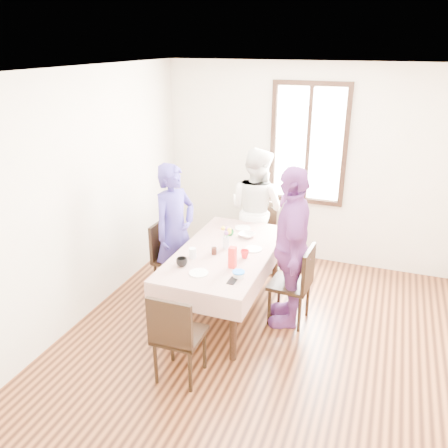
% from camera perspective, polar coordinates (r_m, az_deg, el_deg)
% --- Properties ---
extents(ground, '(4.50, 4.50, 0.00)m').
position_cam_1_polar(ground, '(4.93, 4.13, -14.75)').
color(ground, black).
rests_on(ground, ground).
extents(back_wall, '(4.00, 0.00, 4.00)m').
position_cam_1_polar(back_wall, '(6.36, 10.29, 7.09)').
color(back_wall, beige).
rests_on(back_wall, ground).
extents(window_frame, '(1.02, 0.06, 1.62)m').
position_cam_1_polar(window_frame, '(6.27, 10.44, 9.70)').
color(window_frame, black).
rests_on(window_frame, back_wall).
extents(window_pane, '(0.90, 0.02, 1.50)m').
position_cam_1_polar(window_pane, '(6.28, 10.46, 9.72)').
color(window_pane, white).
rests_on(window_pane, back_wall).
extents(dining_table, '(0.88, 1.75, 0.75)m').
position_cam_1_polar(dining_table, '(5.28, 0.19, -7.13)').
color(dining_table, black).
rests_on(dining_table, ground).
extents(tablecloth, '(1.00, 1.87, 0.01)m').
position_cam_1_polar(tablecloth, '(5.11, 0.20, -3.39)').
color(tablecloth, '#60180D').
rests_on(tablecloth, dining_table).
extents(chair_left, '(0.44, 0.44, 0.91)m').
position_cam_1_polar(chair_left, '(5.64, -6.24, -4.36)').
color(chair_left, black).
rests_on(chair_left, ground).
extents(chair_right, '(0.45, 0.45, 0.91)m').
position_cam_1_polar(chair_right, '(5.11, 8.18, -7.38)').
color(chair_right, black).
rests_on(chair_right, ground).
extents(chair_far, '(0.49, 0.49, 0.91)m').
position_cam_1_polar(chair_far, '(6.27, 3.99, -1.46)').
color(chair_far, black).
rests_on(chair_far, ground).
extents(chair_near, '(0.43, 0.43, 0.91)m').
position_cam_1_polar(chair_near, '(4.30, -5.52, -13.49)').
color(chair_near, black).
rests_on(chair_near, ground).
extents(person_left, '(0.58, 0.70, 1.65)m').
position_cam_1_polar(person_left, '(5.48, -6.21, -0.93)').
color(person_left, navy).
rests_on(person_left, ground).
extents(person_far, '(0.98, 0.88, 1.67)m').
position_cam_1_polar(person_far, '(6.11, 4.03, 1.72)').
color(person_far, white).
rests_on(person_far, ground).
extents(person_right, '(0.68, 1.12, 1.78)m').
position_cam_1_polar(person_right, '(4.92, 8.23, -2.90)').
color(person_right, '#74357C').
rests_on(person_right, ground).
extents(mug_black, '(0.12, 0.12, 0.09)m').
position_cam_1_polar(mug_black, '(4.77, -5.26, -4.73)').
color(mug_black, black).
rests_on(mug_black, tablecloth).
extents(mug_flag, '(0.13, 0.13, 0.09)m').
position_cam_1_polar(mug_flag, '(4.93, 2.58, -3.75)').
color(mug_flag, red).
rests_on(mug_flag, tablecloth).
extents(mug_green, '(0.11, 0.11, 0.07)m').
position_cam_1_polar(mug_green, '(5.48, 0.74, -1.08)').
color(mug_green, '#0C7226').
rests_on(mug_green, tablecloth).
extents(serving_bowl, '(0.23, 0.23, 0.05)m').
position_cam_1_polar(serving_bowl, '(5.45, 2.86, -1.39)').
color(serving_bowl, white).
rests_on(serving_bowl, tablecloth).
extents(juice_carton, '(0.07, 0.07, 0.23)m').
position_cam_1_polar(juice_carton, '(4.69, 1.06, -4.17)').
color(juice_carton, red).
rests_on(juice_carton, tablecloth).
extents(butter_tub, '(0.11, 0.11, 0.05)m').
position_cam_1_polar(butter_tub, '(4.54, 1.82, -6.33)').
color(butter_tub, white).
rests_on(butter_tub, tablecloth).
extents(jam_jar, '(0.06, 0.06, 0.08)m').
position_cam_1_polar(jam_jar, '(5.00, -1.24, -3.37)').
color(jam_jar, black).
rests_on(jam_jar, tablecloth).
extents(drinking_glass, '(0.08, 0.08, 0.11)m').
position_cam_1_polar(drinking_glass, '(4.93, -3.92, -3.62)').
color(drinking_glass, silver).
rests_on(drinking_glass, tablecloth).
extents(smartphone, '(0.08, 0.15, 0.01)m').
position_cam_1_polar(smartphone, '(4.49, 1.07, -7.04)').
color(smartphone, black).
rests_on(smartphone, tablecloth).
extents(flower_vase, '(0.07, 0.07, 0.14)m').
position_cam_1_polar(flower_vase, '(5.14, 0.27, -2.30)').
color(flower_vase, silver).
rests_on(flower_vase, tablecloth).
extents(plate_right, '(0.20, 0.20, 0.01)m').
position_cam_1_polar(plate_right, '(5.14, 3.65, -3.12)').
color(plate_right, white).
rests_on(plate_right, tablecloth).
extents(plate_far, '(0.20, 0.20, 0.01)m').
position_cam_1_polar(plate_far, '(5.70, 2.35, -0.50)').
color(plate_far, white).
rests_on(plate_far, tablecloth).
extents(plate_near, '(0.20, 0.20, 0.01)m').
position_cam_1_polar(plate_near, '(4.63, -3.16, -6.08)').
color(plate_near, white).
rests_on(plate_near, tablecloth).
extents(butter_lid, '(0.12, 0.12, 0.01)m').
position_cam_1_polar(butter_lid, '(4.53, 1.83, -5.97)').
color(butter_lid, blue).
rests_on(butter_lid, butter_tub).
extents(flower_bunch, '(0.09, 0.09, 0.10)m').
position_cam_1_polar(flower_bunch, '(5.09, 0.27, -1.08)').
color(flower_bunch, yellow).
rests_on(flower_bunch, flower_vase).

